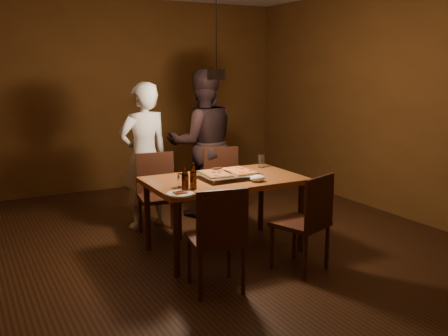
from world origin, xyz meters
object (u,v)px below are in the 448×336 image
chair_near_left (218,230)px  beer_bottle_b (193,176)px  pendant_lamp (216,73)px  pizza_tray (227,175)px  chair_far_right (223,179)px  diner_white (144,156)px  chair_near_right (309,214)px  diner_dark (203,143)px  chair_far_left (157,186)px  beer_bottle_a (185,179)px  dining_table (224,185)px  plate_slice (180,194)px

chair_near_left → beer_bottle_b: (0.04, 0.56, 0.33)m
beer_bottle_b → pendant_lamp: 1.06m
pizza_tray → chair_far_right: bearing=69.0°
diner_white → pendant_lamp: (0.41, -0.98, 0.93)m
chair_near_right → diner_dark: diner_dark is taller
beer_bottle_b → pendant_lamp: pendant_lamp is taller
pizza_tray → pendant_lamp: size_ratio=0.50×
chair_far_left → chair_near_left: (-0.10, -1.63, 0.00)m
chair_near_right → pendant_lamp: 1.60m
diner_white → chair_far_left: bearing=88.7°
chair_near_left → diner_white: 1.95m
beer_bottle_b → pendant_lamp: (0.43, 0.38, 0.89)m
beer_bottle_a → diner_white: (0.13, 1.43, -0.04)m
dining_table → plate_slice: (-0.64, -0.40, 0.08)m
beer_bottle_a → chair_near_left: bearing=-82.5°
beer_bottle_a → plate_slice: beer_bottle_a is taller
chair_near_right → beer_bottle_a: bearing=134.2°
beer_bottle_a → diner_dark: size_ratio=0.13×
plate_slice → pendant_lamp: 1.29m
plate_slice → pendant_lamp: bearing=39.9°
dining_table → beer_bottle_b: 0.56m
dining_table → chair_near_left: chair_near_left is taller
beer_bottle_a → chair_far_left: bearing=81.6°
dining_table → pendant_lamp: bearing=99.1°
chair_far_left → diner_dark: size_ratio=0.27×
pizza_tray → chair_near_left: bearing=-118.3°
chair_far_left → pendant_lamp: 1.45m
chair_near_right → beer_bottle_a: beer_bottle_a is taller
chair_far_left → diner_white: (-0.04, 0.29, 0.29)m
chair_far_right → diner_white: diner_white is taller
chair_near_right → beer_bottle_a: size_ratio=2.28×
chair_far_right → beer_bottle_a: beer_bottle_a is taller
plate_slice → diner_white: bearing=82.2°
chair_far_left → beer_bottle_b: 1.12m
chair_near_left → pendant_lamp: size_ratio=0.44×
pendant_lamp → chair_near_left: bearing=-116.7°
chair_near_right → diner_white: size_ratio=0.32×
chair_far_left → beer_bottle_a: beer_bottle_a is taller
chair_near_left → beer_bottle_b: 0.65m
chair_far_left → chair_far_right: size_ratio=0.96×
beer_bottle_a → pizza_tray: bearing=28.5°
diner_dark → chair_near_right: bearing=102.7°
chair_near_right → dining_table: bearing=97.9°
beer_bottle_a → dining_table: bearing=30.3°
pendant_lamp → dining_table: bearing=-80.9°
beer_bottle_a → pendant_lamp: (0.54, 0.45, 0.89)m
pizza_tray → diner_white: diner_white is taller
chair_far_left → diner_white: size_ratio=0.29×
chair_far_left → chair_near_right: (0.81, -1.62, 0.00)m
chair_far_right → dining_table: bearing=75.9°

